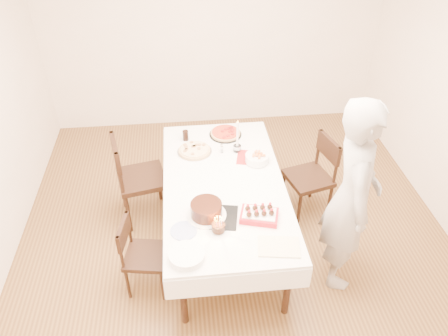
{
  "coord_description": "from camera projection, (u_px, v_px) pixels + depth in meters",
  "views": [
    {
      "loc": [
        -0.46,
        -3.11,
        3.37
      ],
      "look_at": [
        -0.12,
        0.08,
        0.93
      ],
      "focal_mm": 35.0,
      "sensor_mm": 36.0,
      "label": 1
    }
  ],
  "objects": [
    {
      "name": "dining_table",
      "position": [
        224.0,
        212.0,
        4.37
      ],
      "size": [
        1.78,
        2.4,
        0.75
      ],
      "primitive_type": "cube",
      "rotation": [
        0.0,
        0.0,
        0.33
      ],
      "color": "white",
      "rests_on": "floor"
    },
    {
      "name": "person",
      "position": [
        352.0,
        197.0,
        3.7
      ],
      "size": [
        0.6,
        0.77,
        1.88
      ],
      "primitive_type": "imported",
      "rotation": [
        0.0,
        0.0,
        1.34
      ],
      "color": "#B8B3AE",
      "rests_on": "floor"
    },
    {
      "name": "floor",
      "position": [
        236.0,
        243.0,
        4.54
      ],
      "size": [
        5.0,
        5.0,
        0.0
      ],
      "primitive_type": "plane",
      "color": "#55361D",
      "rests_on": "ground"
    },
    {
      "name": "red_placemat",
      "position": [
        250.0,
        158.0,
        4.47
      ],
      "size": [
        0.31,
        0.31,
        0.01
      ],
      "primitive_type": "cube",
      "rotation": [
        0.0,
        0.0,
        -0.22
      ],
      "color": "#B21E1E",
      "rests_on": "dining_table"
    },
    {
      "name": "pizza_pepperoni",
      "position": [
        225.0,
        133.0,
        4.8
      ],
      "size": [
        0.45,
        0.45,
        0.04
      ],
      "primitive_type": "cylinder",
      "rotation": [
        0.0,
        0.0,
        0.34
      ],
      "color": "red",
      "rests_on": "dining_table"
    },
    {
      "name": "wall_back",
      "position": [
        213.0,
        31.0,
        5.7
      ],
      "size": [
        4.5,
        0.04,
        2.7
      ],
      "primitive_type": "cube",
      "color": "#F7E5D0",
      "rests_on": "floor"
    },
    {
      "name": "china_plate",
      "position": [
        184.0,
        231.0,
        3.64
      ],
      "size": [
        0.27,
        0.27,
        0.01
      ],
      "primitive_type": "cylinder",
      "rotation": [
        0.0,
        0.0,
        -0.25
      ],
      "color": "white",
      "rests_on": "dining_table"
    },
    {
      "name": "chair_left_dessert",
      "position": [
        146.0,
        256.0,
        3.89
      ],
      "size": [
        0.46,
        0.46,
        0.78
      ],
      "primitive_type": null,
      "rotation": [
        0.0,
        0.0,
        2.97
      ],
      "color": "black",
      "rests_on": "floor"
    },
    {
      "name": "birthday_cake",
      "position": [
        218.0,
        224.0,
        3.59
      ],
      "size": [
        0.12,
        0.12,
        0.13
      ],
      "primitive_type": "cylinder",
      "rotation": [
        0.0,
        0.0,
        0.1
      ],
      "color": "#391F0F",
      "rests_on": "dining_table"
    },
    {
      "name": "pasta_bowl",
      "position": [
        257.0,
        158.0,
        4.39
      ],
      "size": [
        0.29,
        0.29,
        0.08
      ],
      "primitive_type": "cylinder",
      "rotation": [
        0.0,
        0.0,
        -0.26
      ],
      "color": "white",
      "rests_on": "dining_table"
    },
    {
      "name": "layer_cake",
      "position": [
        206.0,
        210.0,
        3.75
      ],
      "size": [
        0.38,
        0.38,
        0.14
      ],
      "primitive_type": "cylinder",
      "rotation": [
        0.0,
        0.0,
        0.1
      ],
      "color": "black",
      "rests_on": "dining_table"
    },
    {
      "name": "strawberry_box",
      "position": [
        259.0,
        215.0,
        3.74
      ],
      "size": [
        0.37,
        0.29,
        0.08
      ],
      "primitive_type": null,
      "rotation": [
        0.0,
        0.0,
        -0.28
      ],
      "color": "maroon",
      "rests_on": "dining_table"
    },
    {
      "name": "pizza_white",
      "position": [
        195.0,
        150.0,
        4.54
      ],
      "size": [
        0.37,
        0.37,
        0.04
      ],
      "primitive_type": "cylinder",
      "rotation": [
        0.0,
        0.0,
        0.04
      ],
      "color": "beige",
      "rests_on": "dining_table"
    },
    {
      "name": "plate_stack",
      "position": [
        187.0,
        255.0,
        3.39
      ],
      "size": [
        0.37,
        0.37,
        0.06
      ],
      "primitive_type": "cylinder",
      "rotation": [
        0.0,
        0.0,
        -0.37
      ],
      "color": "white",
      "rests_on": "dining_table"
    },
    {
      "name": "cake_board",
      "position": [
        219.0,
        217.0,
        3.77
      ],
      "size": [
        0.37,
        0.37,
        0.01
      ],
      "primitive_type": "cube",
      "rotation": [
        0.0,
        0.0,
        -0.19
      ],
      "color": "black",
      "rests_on": "dining_table"
    },
    {
      "name": "box_lid",
      "position": [
        279.0,
        247.0,
        3.5
      ],
      "size": [
        0.36,
        0.27,
        0.03
      ],
      "primitive_type": "cube",
      "rotation": [
        0.0,
        0.0,
        -0.16
      ],
      "color": "beige",
      "rests_on": "dining_table"
    },
    {
      "name": "taper_candle",
      "position": [
        237.0,
        136.0,
        4.45
      ],
      "size": [
        0.09,
        0.09,
        0.38
      ],
      "primitive_type": "cylinder",
      "rotation": [
        0.0,
        0.0,
        -0.14
      ],
      "color": "white",
      "rests_on": "dining_table"
    },
    {
      "name": "shaker_pair",
      "position": [
        222.0,
        149.0,
        4.52
      ],
      "size": [
        0.07,
        0.07,
        0.08
      ],
      "primitive_type": null,
      "rotation": [
        0.0,
        0.0,
        -0.01
      ],
      "color": "white",
      "rests_on": "dining_table"
    },
    {
      "name": "cola_glass",
      "position": [
        186.0,
        135.0,
        4.7
      ],
      "size": [
        0.07,
        0.07,
        0.11
      ],
      "primitive_type": "cylinder",
      "rotation": [
        0.0,
        0.0,
        -0.24
      ],
      "color": "black",
      "rests_on": "dining_table"
    },
    {
      "name": "chair_left_savory",
      "position": [
        142.0,
        178.0,
        4.58
      ],
      "size": [
        0.62,
        0.62,
        1.02
      ],
      "primitive_type": null,
      "rotation": [
        0.0,
        0.0,
        3.35
      ],
      "color": "black",
      "rests_on": "floor"
    },
    {
      "name": "chair_right_savory",
      "position": [
        308.0,
        178.0,
        4.66
      ],
      "size": [
        0.58,
        0.58,
        0.93
      ],
      "primitive_type": null,
      "rotation": [
        0.0,
        0.0,
        0.26
      ],
      "color": "black",
      "rests_on": "floor"
    }
  ]
}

